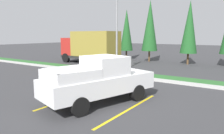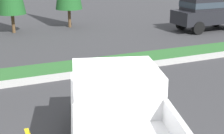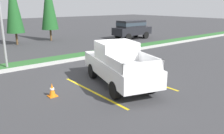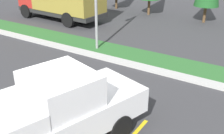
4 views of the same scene
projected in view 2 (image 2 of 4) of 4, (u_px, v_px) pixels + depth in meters
name	position (u px, v px, depth m)	size (l,w,h in m)	color
curb_strip	(48.00, 78.00, 11.97)	(56.00, 0.40, 0.15)	#B2B2AD
grass_median	(42.00, 71.00, 12.95)	(56.00, 1.80, 0.06)	#2D662D
pickup_truck_main	(117.00, 120.00, 6.72)	(3.30, 5.54, 2.10)	black
suv_distant	(208.00, 11.00, 20.58)	(4.60, 1.97, 2.10)	black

